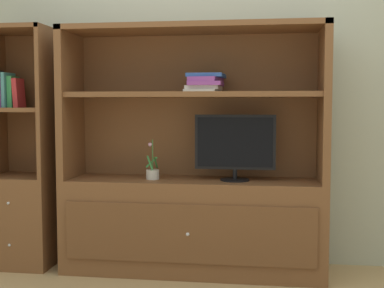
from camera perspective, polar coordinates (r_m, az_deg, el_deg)
name	(u,v)px	position (r m, az deg, el deg)	size (l,w,h in m)	color
painted_rear_wall	(200,73)	(3.93, 0.83, 7.74)	(6.00, 0.10, 2.80)	#ADB29E
media_console	(193,197)	(3.64, 0.13, -5.85)	(1.80, 0.49, 1.70)	brown
tv_monitor	(235,145)	(3.54, 4.73, -0.14)	(0.55, 0.20, 0.45)	black
potted_plant	(153,173)	(3.63, -4.34, -3.16)	(0.09, 0.13, 0.28)	beige
magazine_stack	(205,83)	(3.57, 1.48, 6.72)	(0.26, 0.34, 0.12)	silver
bookshelf_tall	(23,188)	(4.01, -17.97, -4.55)	(0.48, 0.45, 1.71)	brown
upright_book_row	(8,91)	(4.00, -19.47, 5.45)	(0.19, 0.18, 0.27)	black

